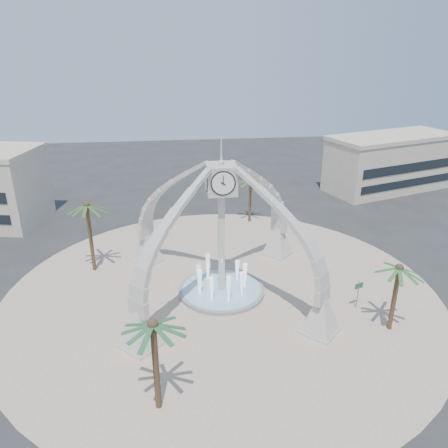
{
  "coord_description": "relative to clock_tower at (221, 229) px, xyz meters",
  "views": [
    {
      "loc": [
        -4.18,
        -35.04,
        21.64
      ],
      "look_at": [
        0.48,
        2.0,
        6.09
      ],
      "focal_mm": 35.0,
      "sensor_mm": 36.0,
      "label": 1
    }
  ],
  "objects": [
    {
      "name": "building_ne",
      "position": [
        30.0,
        28.0,
        -2.18
      ],
      "size": [
        21.87,
        14.17,
        8.6
      ],
      "rotation": [
        0.0,
        0.0,
        0.31
      ],
      "color": "#B9AA90",
      "rests_on": "ground"
    },
    {
      "name": "palm_west",
      "position": [
        -12.45,
        5.92,
        0.54
      ],
      "size": [
        4.38,
        4.38,
        7.93
      ],
      "rotation": [
        0.0,
        0.0,
        -0.08
      ],
      "color": "brown",
      "rests_on": "ground"
    },
    {
      "name": "ground",
      "position": [
        0.0,
        0.0,
        -6.49
      ],
      "size": [
        140.0,
        140.0,
        0.0
      ],
      "primitive_type": "plane",
      "color": "#282828",
      "rests_on": "ground"
    },
    {
      "name": "palm_south",
      "position": [
        -5.67,
        -13.35,
        -0.21
      ],
      "size": [
        5.35,
        5.35,
        7.17
      ],
      "rotation": [
        0.0,
        0.0,
        0.31
      ],
      "color": "brown",
      "rests_on": "ground"
    },
    {
      "name": "palm_east",
      "position": [
        12.91,
        -7.33,
        -0.91
      ],
      "size": [
        5.25,
        5.25,
        6.41
      ],
      "rotation": [
        0.0,
        0.0,
        -0.41
      ],
      "color": "brown",
      "rests_on": "ground"
    },
    {
      "name": "clock_tower",
      "position": [
        0.0,
        0.0,
        0.0
      ],
      "size": [
        17.94,
        17.94,
        16.3
      ],
      "color": "beige",
      "rests_on": "ground"
    },
    {
      "name": "plaza",
      "position": [
        0.0,
        0.0,
        -6.46
      ],
      "size": [
        40.0,
        40.0,
        0.06
      ],
      "primitive_type": "cylinder",
      "color": "#C2A990",
      "rests_on": "ground"
    },
    {
      "name": "palm_north",
      "position": [
        5.71,
        16.88,
        -0.88
      ],
      "size": [
        4.58,
        4.58,
        6.38
      ],
      "rotation": [
        0.0,
        0.0,
        -0.35
      ],
      "color": "brown",
      "rests_on": "ground"
    },
    {
      "name": "street_sign",
      "position": [
        11.43,
        -4.13,
        -4.54
      ],
      "size": [
        0.94,
        0.38,
        2.73
      ],
      "rotation": [
        0.0,
        0.0,
        0.37
      ],
      "color": "slate",
      "rests_on": "ground"
    },
    {
      "name": "fountain",
      "position": [
        0.0,
        0.0,
        -6.2
      ],
      "size": [
        8.0,
        8.0,
        3.62
      ],
      "color": "gray",
      "rests_on": "ground"
    }
  ]
}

